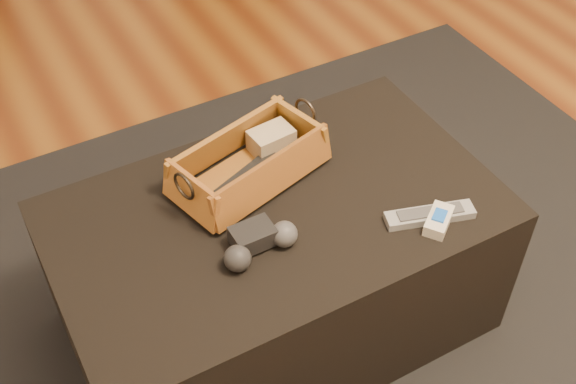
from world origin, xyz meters
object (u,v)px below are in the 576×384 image
tv_remote (247,177)px  game_controller (258,242)px  cream_gadget (439,220)px  wicker_basket (249,164)px  ottoman (277,269)px  silver_remote (430,215)px

tv_remote → game_controller: game_controller is taller
game_controller → cream_gadget: size_ratio=1.80×
tv_remote → cream_gadget: (0.31, -0.31, -0.01)m
wicker_basket → cream_gadget: bearing=-48.9°
wicker_basket → game_controller: size_ratio=2.26×
ottoman → tv_remote: 0.25m
wicker_basket → game_controller: 0.23m
tv_remote → wicker_basket: wicker_basket is taller
wicker_basket → cream_gadget: 0.44m
tv_remote → cream_gadget: same height
ottoman → cream_gadget: 0.42m
tv_remote → wicker_basket: size_ratio=0.48×
ottoman → silver_remote: bearing=-33.9°
cream_gadget → game_controller: bearing=161.9°
game_controller → ottoman: bearing=45.1°
ottoman → silver_remote: (0.28, -0.19, 0.22)m
wicker_basket → cream_gadget: wicker_basket is taller
cream_gadget → wicker_basket: bearing=131.1°
game_controller → cream_gadget: (0.38, -0.12, -0.01)m
wicker_basket → game_controller: bearing=-112.2°
game_controller → cream_gadget: 0.40m
tv_remote → silver_remote: 0.42m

